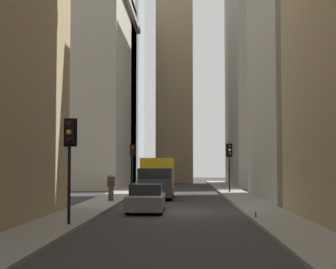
{
  "coord_description": "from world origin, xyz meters",
  "views": [
    {
      "loc": [
        -26.91,
        -0.56,
        2.45
      ],
      "look_at": [
        12.99,
        0.71,
        4.63
      ],
      "focal_mm": 57.05,
      "sensor_mm": 36.0,
      "label": 1
    }
  ],
  "objects_px": {
    "delivery_truck": "(157,178)",
    "pedestrian": "(111,185)",
    "traffic_light_foreground": "(69,146)",
    "traffic_light_far_junction": "(133,156)",
    "traffic_light_midblock": "(229,156)",
    "discarded_bottle": "(256,215)",
    "hatchback_grey": "(146,199)"
  },
  "relations": [
    {
      "from": "delivery_truck",
      "to": "traffic_light_far_junction",
      "type": "relative_size",
      "value": 1.59
    },
    {
      "from": "traffic_light_midblock",
      "to": "traffic_light_far_junction",
      "type": "distance_m",
      "value": 9.68
    },
    {
      "from": "discarded_bottle",
      "to": "traffic_light_foreground",
      "type": "bearing_deg",
      "value": 110.45
    },
    {
      "from": "delivery_truck",
      "to": "pedestrian",
      "type": "xyz_separation_m",
      "value": [
        -4.69,
        2.61,
        -0.35
      ]
    },
    {
      "from": "traffic_light_foreground",
      "to": "discarded_bottle",
      "type": "xyz_separation_m",
      "value": [
        2.78,
        -7.46,
        -2.88
      ]
    },
    {
      "from": "traffic_light_foreground",
      "to": "traffic_light_far_junction",
      "type": "height_order",
      "value": "same"
    },
    {
      "from": "traffic_light_midblock",
      "to": "discarded_bottle",
      "type": "xyz_separation_m",
      "value": [
        -20.61,
        0.6,
        -2.8
      ]
    },
    {
      "from": "delivery_truck",
      "to": "traffic_light_foreground",
      "type": "xyz_separation_m",
      "value": [
        -17.32,
        2.47,
        1.66
      ]
    },
    {
      "from": "delivery_truck",
      "to": "traffic_light_midblock",
      "type": "distance_m",
      "value": 8.4
    },
    {
      "from": "pedestrian",
      "to": "discarded_bottle",
      "type": "height_order",
      "value": "pedestrian"
    },
    {
      "from": "delivery_truck",
      "to": "traffic_light_foreground",
      "type": "height_order",
      "value": "traffic_light_foreground"
    },
    {
      "from": "delivery_truck",
      "to": "traffic_light_midblock",
      "type": "relative_size",
      "value": 1.63
    },
    {
      "from": "delivery_truck",
      "to": "traffic_light_foreground",
      "type": "distance_m",
      "value": 17.57
    },
    {
      "from": "traffic_light_far_junction",
      "to": "traffic_light_foreground",
      "type": "bearing_deg",
      "value": -179.28
    },
    {
      "from": "traffic_light_foreground",
      "to": "traffic_light_midblock",
      "type": "distance_m",
      "value": 24.74
    },
    {
      "from": "traffic_light_foreground",
      "to": "traffic_light_midblock",
      "type": "relative_size",
      "value": 1.03
    },
    {
      "from": "traffic_light_midblock",
      "to": "traffic_light_far_junction",
      "type": "height_order",
      "value": "traffic_light_far_junction"
    },
    {
      "from": "traffic_light_far_junction",
      "to": "pedestrian",
      "type": "distance_m",
      "value": 15.69
    },
    {
      "from": "delivery_truck",
      "to": "pedestrian",
      "type": "distance_m",
      "value": 5.38
    },
    {
      "from": "traffic_light_midblock",
      "to": "traffic_light_far_junction",
      "type": "xyz_separation_m",
      "value": [
        4.79,
        8.41,
        0.08
      ]
    },
    {
      "from": "traffic_light_midblock",
      "to": "traffic_light_far_junction",
      "type": "relative_size",
      "value": 0.97
    },
    {
      "from": "traffic_light_midblock",
      "to": "discarded_bottle",
      "type": "bearing_deg",
      "value": 178.35
    },
    {
      "from": "traffic_light_foreground",
      "to": "discarded_bottle",
      "type": "distance_m",
      "value": 8.46
    },
    {
      "from": "hatchback_grey",
      "to": "traffic_light_far_junction",
      "type": "distance_m",
      "value": 21.86
    },
    {
      "from": "traffic_light_far_junction",
      "to": "pedestrian",
      "type": "xyz_separation_m",
      "value": [
        -15.55,
        -0.21,
        -2.02
      ]
    },
    {
      "from": "hatchback_grey",
      "to": "traffic_light_foreground",
      "type": "xyz_separation_m",
      "value": [
        -6.65,
        2.47,
        2.46
      ]
    },
    {
      "from": "delivery_truck",
      "to": "discarded_bottle",
      "type": "xyz_separation_m",
      "value": [
        -14.54,
        -4.99,
        -1.21
      ]
    },
    {
      "from": "traffic_light_midblock",
      "to": "traffic_light_far_junction",
      "type": "bearing_deg",
      "value": 60.31
    },
    {
      "from": "delivery_truck",
      "to": "hatchback_grey",
      "type": "distance_m",
      "value": 10.7
    },
    {
      "from": "hatchback_grey",
      "to": "delivery_truck",
      "type": "bearing_deg",
      "value": 0.0
    },
    {
      "from": "pedestrian",
      "to": "delivery_truck",
      "type": "bearing_deg",
      "value": -29.14
    },
    {
      "from": "hatchback_grey",
      "to": "traffic_light_foreground",
      "type": "bearing_deg",
      "value": 159.64
    }
  ]
}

